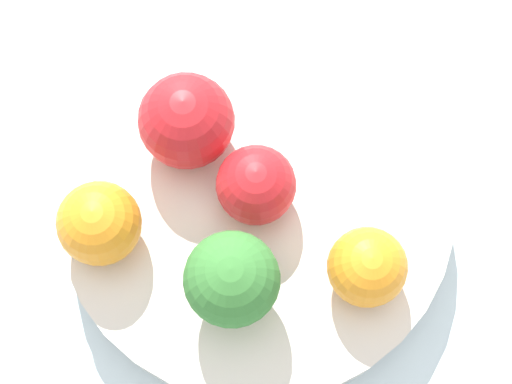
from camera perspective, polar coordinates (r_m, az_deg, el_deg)
ground_plane at (r=0.58m, az=-0.00°, el=-2.02°), size 6.00×6.00×0.00m
table_surface at (r=0.57m, az=-0.00°, el=-1.75°), size 1.20×1.20×0.02m
bowl at (r=0.54m, az=-0.00°, el=-0.92°), size 0.24×0.24×0.04m
broccoli at (r=0.47m, az=-1.62°, el=-5.89°), size 0.05×0.05×0.06m
apple_red at (r=0.50m, az=0.52°, el=0.65°), size 0.05×0.05×0.05m
apple_green at (r=0.51m, az=-4.66°, el=4.75°), size 0.06×0.06×0.06m
orange_front at (r=0.50m, az=-10.41°, el=-2.07°), size 0.05×0.05×0.05m
orange_back at (r=0.49m, az=7.42°, el=-4.99°), size 0.05×0.05×0.05m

